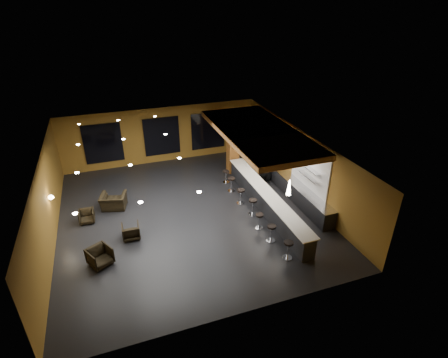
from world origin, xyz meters
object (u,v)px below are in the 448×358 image
object	(u,v)px
prep_counter	(296,191)
bar_stool_5	(231,183)
armchair_a	(100,256)
armchair_b	(131,231)
bar_stool_4	(241,195)
staff_a	(264,172)
staff_c	(266,167)
column	(233,144)
bar_counter	(266,202)
pendant_0	(289,187)
bar_stool_0	(288,248)
pendant_1	(263,163)
staff_b	(256,163)
armchair_d	(114,201)
bar_stool_6	(226,175)
pendant_2	(244,145)
bar_stool_1	(271,231)
bar_stool_2	(259,219)
bar_stool_3	(253,205)
armchair_c	(87,216)

from	to	relation	value
prep_counter	bar_stool_5	size ratio (longest dim) A/B	7.43
armchair_a	armchair_b	world-z (taller)	armchair_a
bar_stool_4	bar_stool_5	xyz separation A→B (m)	(-0.01, 1.34, 0.00)
armchair_a	prep_counter	bearing A→B (deg)	-17.68
staff_a	staff_c	distance (m)	0.55
column	bar_counter	bearing A→B (deg)	-90.00
pendant_0	armchair_b	distance (m)	7.09
column	bar_stool_0	bearing A→B (deg)	-94.95
staff_a	armchair_a	xyz separation A→B (m)	(-8.87, -3.77, -0.46)
pendant_1	bar_stool_4	size ratio (longest dim) A/B	0.87
staff_b	pendant_0	bearing A→B (deg)	-125.15
armchair_d	bar_stool_6	bearing A→B (deg)	-158.52
armchair_d	bar_stool_0	distance (m)	8.90
prep_counter	staff_a	distance (m)	2.16
pendant_0	bar_stool_0	bearing A→B (deg)	-114.72
bar_counter	staff_c	distance (m)	3.15
pendant_1	staff_b	xyz separation A→B (m)	(1.07, 3.08, -1.53)
pendant_2	staff_c	bearing A→B (deg)	-7.88
staff_a	bar_stool_6	distance (m)	2.17
column	pendant_0	xyz separation A→B (m)	(0.00, -6.60, 0.60)
bar_stool_1	pendant_1	bearing A→B (deg)	73.32
bar_stool_4	armchair_d	bearing A→B (deg)	164.63
prep_counter	bar_stool_6	bearing A→B (deg)	134.56
armchair_a	armchair_d	xyz separation A→B (m)	(0.79, 4.10, 0.01)
column	bar_stool_4	xyz separation A→B (m)	(-0.91, -3.58, -1.23)
bar_counter	bar_stool_4	bearing A→B (deg)	131.71
bar_stool_6	prep_counter	bearing A→B (deg)	-45.44
armchair_d	bar_stool_2	world-z (taller)	armchair_d
staff_c	bar_stool_2	xyz separation A→B (m)	(-2.28, -4.07, -0.43)
bar_stool_0	bar_stool_2	xyz separation A→B (m)	(-0.22, 2.27, -0.03)
staff_c	bar_stool_5	size ratio (longest dim) A/B	2.26
staff_b	bar_stool_0	bearing A→B (deg)	-128.29
pendant_1	bar_stool_4	world-z (taller)	pendant_1
pendant_2	bar_stool_3	bearing A→B (deg)	-103.53
armchair_c	bar_stool_3	bearing A→B (deg)	-12.60
staff_b	armchair_a	xyz separation A→B (m)	(-8.92, -4.97, -0.44)
bar_counter	armchair_b	size ratio (longest dim) A/B	10.57
pendant_0	bar_stool_6	world-z (taller)	pendant_0
column	armchair_d	xyz separation A→B (m)	(-7.05, -1.89, -1.36)
pendant_0	bar_stool_4	distance (m)	3.65
staff_a	pendant_2	bearing A→B (deg)	138.76
bar_stool_1	bar_stool_4	xyz separation A→B (m)	(-0.08, 3.31, 0.01)
pendant_0	bar_stool_3	bearing A→B (deg)	111.97
armchair_a	armchair_d	bearing A→B (deg)	50.50
staff_b	bar_stool_4	xyz separation A→B (m)	(-1.99, -2.56, -0.31)
pendant_2	bar_stool_6	world-z (taller)	pendant_2
armchair_d	pendant_2	bearing A→B (deg)	-162.53
pendant_1	armchair_c	size ratio (longest dim) A/B	1.02
bar_stool_3	armchair_a	bearing A→B (deg)	-169.95
staff_a	bar_stool_1	world-z (taller)	staff_a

